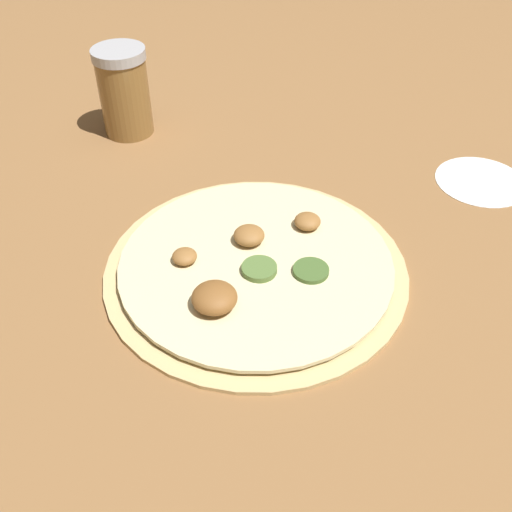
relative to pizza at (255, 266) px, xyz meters
name	(u,v)px	position (x,y,z in m)	size (l,w,h in m)	color
ground_plane	(256,271)	(0.00, 0.00, -0.01)	(3.00, 3.00, 0.00)	olive
pizza	(255,266)	(0.00, 0.00, 0.00)	(0.29, 0.29, 0.03)	#D6B77A
spice_jar	(124,92)	(0.23, -0.20, 0.05)	(0.06, 0.06, 0.11)	olive
flour_patch	(481,181)	(-0.20, -0.22, -0.01)	(0.10, 0.10, 0.00)	white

